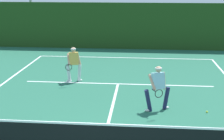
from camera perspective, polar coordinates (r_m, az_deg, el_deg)
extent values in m
cube|color=white|center=(19.58, 2.19, 2.14)|extent=(10.14, 0.10, 0.01)
cube|color=white|center=(14.59, 1.05, -2.40)|extent=(8.27, 0.10, 0.01)
cube|color=white|center=(11.50, -0.19, -7.30)|extent=(0.10, 6.40, 0.01)
cube|color=white|center=(8.19, -2.37, -9.34)|extent=(10.93, 0.03, 0.05)
cylinder|color=#1E234C|center=(11.82, 9.33, -4.81)|extent=(0.29, 0.24, 0.81)
cylinder|color=#1E234C|center=(11.50, 6.28, -5.27)|extent=(0.34, 0.27, 0.81)
ellipsoid|color=white|center=(11.95, 9.26, -6.41)|extent=(0.28, 0.21, 0.09)
ellipsoid|color=white|center=(11.63, 6.23, -6.91)|extent=(0.28, 0.21, 0.09)
cube|color=#9EDBEA|center=(11.45, 7.94, -1.84)|extent=(0.51, 0.47, 0.59)
cylinder|color=tan|center=(11.56, 8.94, -1.84)|extent=(0.18, 0.15, 0.62)
cylinder|color=tan|center=(11.35, 6.92, -2.09)|extent=(0.31, 0.50, 0.49)
sphere|color=tan|center=(11.34, 8.02, 0.11)|extent=(0.21, 0.21, 0.21)
cylinder|color=white|center=(11.33, 8.02, 0.30)|extent=(0.31, 0.31, 0.04)
cylinder|color=black|center=(11.18, 7.25, -3.51)|extent=(0.14, 0.25, 0.03)
torus|color=black|center=(10.90, 8.08, -4.04)|extent=(0.27, 0.15, 0.29)
cylinder|color=silver|center=(14.94, -5.63, -0.48)|extent=(0.22, 0.19, 0.80)
cylinder|color=silver|center=(14.90, -7.46, -0.58)|extent=(0.25, 0.20, 0.80)
ellipsoid|color=white|center=(15.04, -5.60, -1.76)|extent=(0.28, 0.18, 0.09)
ellipsoid|color=white|center=(15.00, -7.42, -1.86)|extent=(0.28, 0.18, 0.09)
cube|color=#E5B24C|center=(14.75, -6.62, 1.98)|extent=(0.47, 0.37, 0.57)
cylinder|color=tan|center=(14.78, -5.75, 1.93)|extent=(0.24, 0.16, 0.61)
cylinder|color=tan|center=(14.74, -7.50, 1.84)|extent=(0.24, 0.51, 0.48)
sphere|color=tan|center=(14.67, -6.67, 3.50)|extent=(0.21, 0.21, 0.21)
cylinder|color=white|center=(14.66, -6.68, 3.64)|extent=(0.29, 0.29, 0.04)
cylinder|color=black|center=(14.55, -7.58, 0.80)|extent=(0.11, 0.26, 0.03)
torus|color=black|center=(14.22, -7.47, 0.47)|extent=(0.29, 0.11, 0.29)
sphere|color=#D1E033|center=(11.92, 16.06, -6.93)|extent=(0.07, 0.07, 0.07)
cube|color=#1E3F15|center=(21.94, 2.62, 7.56)|extent=(22.23, 0.12, 3.04)
cylinder|color=#9EA39E|center=(24.78, -13.87, 11.48)|extent=(0.18, 0.18, 6.03)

